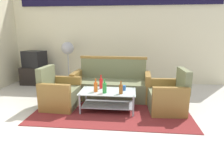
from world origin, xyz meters
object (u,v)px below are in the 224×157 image
object	(u,v)px
bottle_orange	(96,87)
pedestal_fan	(68,51)
armchair_left	(60,94)
coffee_table	(108,98)
bottle_brown	(121,89)
armchair_right	(168,97)
bottle_green	(105,88)
tv_stand	(36,75)
television	(34,59)
bottle_red	(101,83)
couch	(112,85)
cup	(124,88)

from	to	relation	value
bottle_orange	pedestal_fan	world-z (taller)	pedestal_fan
armchair_left	coffee_table	bearing A→B (deg)	88.62
bottle_orange	bottle_brown	xyz separation A→B (m)	(0.50, -0.08, -0.00)
armchair_right	bottle_green	size ratio (longest dim) A/B	3.10
armchair_right	tv_stand	size ratio (longest dim) A/B	1.06
coffee_table	tv_stand	distance (m)	3.05
armchair_left	bottle_brown	distance (m)	1.34
armchair_right	bottle_green	distance (m)	1.28
bottle_brown	pedestal_fan	size ratio (longest dim) A/B	0.20
bottle_orange	bottle_brown	bearing A→B (deg)	-9.43
television	armchair_left	bearing A→B (deg)	142.59
armchair_left	tv_stand	size ratio (longest dim) A/B	1.06
armchair_right	armchair_left	bearing A→B (deg)	86.91
bottle_orange	tv_stand	world-z (taller)	bottle_orange
bottle_green	pedestal_fan	world-z (taller)	pedestal_fan
bottle_brown	bottle_green	bearing A→B (deg)	176.32
coffee_table	bottle_brown	size ratio (longest dim) A/B	4.41
bottle_red	bottle_brown	distance (m)	0.54
couch	bottle_green	size ratio (longest dim) A/B	6.68
armchair_left	bottle_orange	size ratio (longest dim) A/B	3.27
tv_stand	pedestal_fan	size ratio (longest dim) A/B	0.63
bottle_green	pedestal_fan	distance (m)	2.48
tv_stand	pedestal_fan	world-z (taller)	pedestal_fan
bottle_red	couch	bearing A→B (deg)	75.56
armchair_left	pedestal_fan	bearing A→B (deg)	-164.79
couch	cup	bearing A→B (deg)	116.99
armchair_right	cup	size ratio (longest dim) A/B	8.50
bottle_red	cup	world-z (taller)	bottle_red
coffee_table	bottle_red	xyz separation A→B (m)	(-0.16, 0.18, 0.25)
armchair_left	television	bearing A→B (deg)	-138.18
armchair_right	pedestal_fan	distance (m)	3.25
armchair_right	bottle_brown	world-z (taller)	armchair_right
couch	cup	size ratio (longest dim) A/B	18.29
armchair_left	tv_stand	xyz separation A→B (m)	(-1.40, 1.75, -0.03)
bottle_red	bottle_orange	distance (m)	0.25
bottle_green	cup	bearing A→B (deg)	30.28
couch	television	size ratio (longest dim) A/B	2.65
bottle_green	bottle_brown	xyz separation A→B (m)	(0.31, -0.02, -0.01)
coffee_table	television	size ratio (longest dim) A/B	1.60
couch	bottle_brown	bearing A→B (deg)	108.86
couch	pedestal_fan	bearing A→B (deg)	-35.62
couch	pedestal_fan	distance (m)	1.92
armchair_left	television	distance (m)	2.29
coffee_table	armchair_right	bearing A→B (deg)	4.36
bottle_orange	cup	world-z (taller)	bottle_orange
armchair_right	coffee_table	bearing A→B (deg)	91.12
bottle_green	television	world-z (taller)	television
cup	television	xyz separation A→B (m)	(-2.74, 1.76, 0.30)
bottle_green	television	xyz separation A→B (m)	(-2.38, 1.97, 0.25)
bottle_green	tv_stand	distance (m)	3.10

